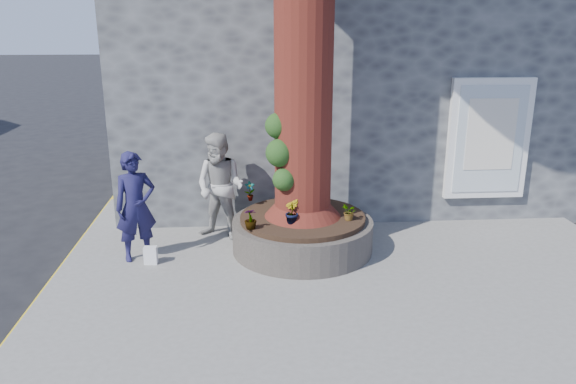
{
  "coord_description": "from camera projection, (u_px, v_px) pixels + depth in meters",
  "views": [
    {
      "loc": [
        -0.06,
        -6.59,
        3.78
      ],
      "look_at": [
        0.53,
        1.6,
        1.25
      ],
      "focal_mm": 35.0,
      "sensor_mm": 36.0,
      "label": 1
    }
  ],
  "objects": [
    {
      "name": "ground",
      "position": [
        256.0,
        319.0,
        7.4
      ],
      "size": [
        120.0,
        120.0,
        0.0
      ],
      "primitive_type": "plane",
      "color": "black",
      "rests_on": "ground"
    },
    {
      "name": "pavement",
      "position": [
        355.0,
        278.0,
        8.44
      ],
      "size": [
        9.0,
        8.0,
        0.12
      ],
      "primitive_type": "cube",
      "color": "slate",
      "rests_on": "ground"
    },
    {
      "name": "yellow_line",
      "position": [
        45.0,
        291.0,
        8.14
      ],
      "size": [
        0.1,
        30.0,
        0.01
      ],
      "primitive_type": "cube",
      "color": "yellow",
      "rests_on": "ground"
    },
    {
      "name": "stone_shop",
      "position": [
        353.0,
        46.0,
        13.5
      ],
      "size": [
        10.3,
        8.3,
        6.3
      ],
      "color": "#434547",
      "rests_on": "ground"
    },
    {
      "name": "planter",
      "position": [
        302.0,
        233.0,
        9.24
      ],
      "size": [
        2.3,
        2.3,
        0.6
      ],
      "color": "black",
      "rests_on": "pavement"
    },
    {
      "name": "man",
      "position": [
        136.0,
        207.0,
        8.73
      ],
      "size": [
        0.75,
        0.62,
        1.74
      ],
      "primitive_type": "imported",
      "rotation": [
        0.0,
        0.0,
        0.38
      ],
      "color": "#18173F",
      "rests_on": "pavement"
    },
    {
      "name": "woman",
      "position": [
        220.0,
        187.0,
        9.58
      ],
      "size": [
        1.11,
        1.02,
        1.84
      ],
      "primitive_type": "imported",
      "rotation": [
        0.0,
        0.0,
        -0.46
      ],
      "color": "#AAA8A3",
      "rests_on": "pavement"
    },
    {
      "name": "shopping_bag",
      "position": [
        151.0,
        255.0,
        8.75
      ],
      "size": [
        0.21,
        0.13,
        0.28
      ],
      "primitive_type": "cube",
      "rotation": [
        0.0,
        0.0,
        -0.06
      ],
      "color": "white",
      "rests_on": "pavement"
    },
    {
      "name": "plant_a",
      "position": [
        250.0,
        191.0,
        9.85
      ],
      "size": [
        0.21,
        0.16,
        0.35
      ],
      "primitive_type": "imported",
      "rotation": [
        0.0,
        0.0,
        0.23
      ],
      "color": "gray",
      "rests_on": "planter"
    },
    {
      "name": "plant_b",
      "position": [
        291.0,
        212.0,
        8.65
      ],
      "size": [
        0.3,
        0.31,
        0.45
      ],
      "primitive_type": "imported",
      "rotation": [
        0.0,
        0.0,
        1.87
      ],
      "color": "gray",
      "rests_on": "planter"
    },
    {
      "name": "plant_c",
      "position": [
        250.0,
        219.0,
        8.52
      ],
      "size": [
        0.2,
        0.2,
        0.32
      ],
      "primitive_type": "imported",
      "rotation": [
        0.0,
        0.0,
        3.22
      ],
      "color": "gray",
      "rests_on": "planter"
    },
    {
      "name": "plant_d",
      "position": [
        350.0,
        212.0,
        8.89
      ],
      "size": [
        0.28,
        0.3,
        0.28
      ],
      "primitive_type": "imported",
      "rotation": [
        0.0,
        0.0,
        4.98
      ],
      "color": "gray",
      "rests_on": "planter"
    }
  ]
}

